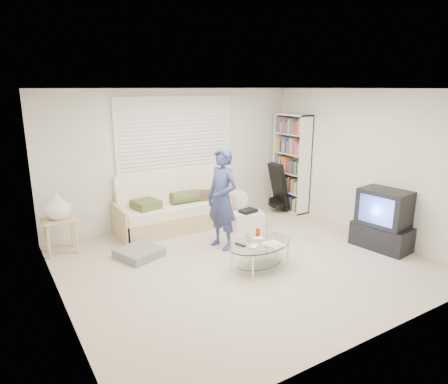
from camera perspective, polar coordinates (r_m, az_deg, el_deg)
ground at (r=6.04m, az=2.67°, el=-9.91°), size 5.00×5.00×0.00m
room_shell at (r=5.96m, az=0.26°, el=6.17°), size 5.02×4.52×2.51m
window_blinds at (r=7.47m, az=-6.77°, el=7.21°), size 2.32×0.08×1.62m
futon_sofa at (r=7.34m, az=-7.12°, el=-2.63°), size 2.11×0.85×1.03m
grey_floor_pillow at (r=6.30m, az=-12.02°, el=-8.49°), size 0.75×0.75×0.13m
side_table at (r=6.61m, az=-22.63°, el=-2.16°), size 0.49×0.40×0.98m
bookshelf at (r=8.37m, az=9.58°, el=4.09°), size 0.32×0.84×2.00m
guitar_case at (r=8.30m, az=7.81°, el=0.20°), size 0.40×0.38×1.01m
floor_fan at (r=7.69m, az=1.86°, el=-1.48°), size 0.39×0.26×0.63m
storage_bin at (r=7.30m, az=3.45°, el=-4.04°), size 0.62×0.52×0.37m
tv_unit at (r=6.84m, az=21.74°, el=-3.77°), size 0.59×0.94×0.97m
coffee_table at (r=5.73m, az=5.18°, el=-7.94°), size 1.15×0.84×0.51m
standing_person at (r=6.29m, az=-0.26°, el=-0.99°), size 0.51×0.66×1.63m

